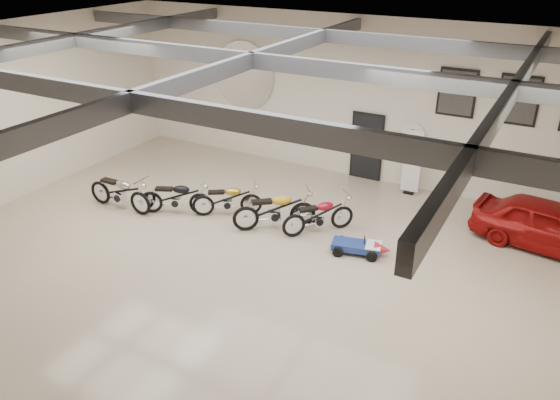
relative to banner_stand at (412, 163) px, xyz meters
The scene contains 18 objects.
floor 5.96m from the banner_stand, 110.80° to the right, with size 16.00×12.00×0.01m, color tan.
ceiling 7.13m from the banner_stand, 110.80° to the right, with size 16.00×12.00×0.01m, color gray.
back_wall 2.63m from the banner_stand, 166.54° to the left, with size 16.00×0.02×5.00m, color beige.
left_wall 11.59m from the banner_stand, 151.40° to the right, with size 0.02×12.00×5.00m, color beige.
ceiling_beams 6.99m from the banner_stand, 110.80° to the right, with size 15.80×11.80×0.32m, color #505156, non-canonical shape.
door 1.65m from the banner_stand, 164.19° to the left, with size 0.92×0.08×2.10m, color black.
logo_plaque 6.37m from the banner_stand, behind, with size 2.30×0.06×1.16m, color silver, non-canonical shape.
poster_left 2.36m from the banner_stand, 26.79° to the left, with size 1.05×0.08×1.35m, color black, non-canonical shape.
poster_mid 3.32m from the banner_stand, 10.38° to the left, with size 1.05×0.08×1.35m, color black, non-canonical shape.
oil_sign 0.87m from the banner_stand, 112.77° to the left, with size 0.72×0.10×0.72m, color white, non-canonical shape.
banner_stand is the anchor object (origin of this frame).
motorcycle_silver 8.51m from the banner_stand, 144.05° to the right, with size 2.13×0.66×1.11m, color silver, non-canonical shape.
motorcycle_black 6.95m from the banner_stand, 140.06° to the right, with size 1.99×0.62×1.03m, color silver, non-canonical shape.
motorcycle_gold 5.57m from the banner_stand, 136.29° to the right, with size 1.89×0.59×0.98m, color silver, non-canonical shape.
motorcycle_yellow 4.63m from the banner_stand, 122.58° to the right, with size 2.16×0.67×1.12m, color silver, non-canonical shape.
motorcycle_red 3.81m from the banner_stand, 111.41° to the right, with size 1.96×0.61×1.02m, color silver, non-canonical shape.
go_kart 4.07m from the banner_stand, 89.77° to the right, with size 1.45×0.65×0.53m, color navy, non-canonical shape.
vintage_car 4.20m from the banner_stand, 20.98° to the right, with size 3.63×1.46×1.24m, color maroon.
Camera 1 is at (5.88, -9.50, 6.99)m, focal length 35.00 mm.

